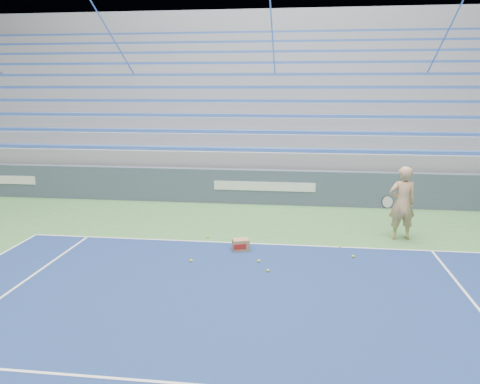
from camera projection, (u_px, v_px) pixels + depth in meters
The scene contains 10 objects.
sponsor_barrier at pixel (265, 187), 14.88m from camera, with size 30.00×0.32×1.10m.
bleachers at pixel (275, 118), 20.03m from camera, with size 31.00×9.15×7.30m.
tennis_player at pixel (402, 203), 11.33m from camera, with size 0.97×0.89×1.81m.
ball_box at pixel (241, 245), 10.66m from camera, with size 0.43×0.38×0.27m.
tennis_ball_0 at pixel (340, 246), 10.89m from camera, with size 0.07×0.07×0.07m, color #CCE02E.
tennis_ball_1 at pixel (353, 256), 10.21m from camera, with size 0.07×0.07×0.07m, color #CCE02E.
tennis_ball_2 at pixel (208, 237), 11.57m from camera, with size 0.07×0.07×0.07m, color #CCE02E.
tennis_ball_3 at pixel (191, 261), 9.96m from camera, with size 0.07×0.07×0.07m, color #CCE02E.
tennis_ball_4 at pixel (268, 271), 9.42m from camera, with size 0.07×0.07×0.07m, color #CCE02E.
tennis_ball_5 at pixel (259, 261), 9.95m from camera, with size 0.07×0.07×0.07m, color #CCE02E.
Camera 1 is at (1.04, 1.34, 3.64)m, focal length 35.00 mm.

